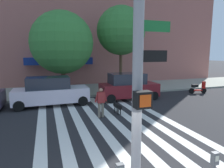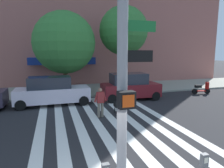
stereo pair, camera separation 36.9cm
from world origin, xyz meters
name	(u,v)px [view 1 (the left image)]	position (x,y,z in m)	size (l,w,h in m)	color
ground_plane	(77,124)	(0.00, 5.80, 0.00)	(160.00, 160.00, 0.00)	#232326
sidewalk_far	(62,91)	(0.00, 14.60, 0.07)	(80.00, 6.00, 0.15)	gray
crosswalk_stripes	(105,121)	(1.47, 5.80, 0.00)	(6.75, 11.00, 0.01)	silver
traffic_light_pole	(140,52)	(0.11, -0.68, 3.52)	(0.74, 0.46, 5.80)	gray
parked_car_behind_first	(51,92)	(-1.10, 10.02, 0.94)	(4.89, 1.89, 1.94)	silver
parked_car_third_in_line	(128,87)	(4.61, 10.02, 0.98)	(4.43, 2.08, 2.01)	maroon
parked_scooter	(198,88)	(11.27, 9.98, 0.48)	(1.62, 0.59, 1.11)	black
street_tree_nearest	(62,43)	(-0.01, 12.64, 4.34)	(4.95, 4.95, 6.67)	#4C3823
street_tree_middle	(121,31)	(5.34, 13.50, 5.54)	(4.42, 4.42, 7.61)	#4C3823
pedestrian_dog_walker	(101,101)	(1.43, 6.48, 0.93)	(0.71, 0.26, 1.64)	#6B6051
dog_on_leash	(117,106)	(2.52, 6.83, 0.44)	(0.30, 1.11, 0.65)	black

